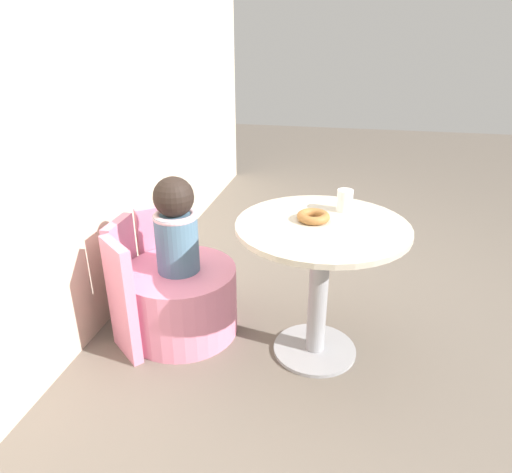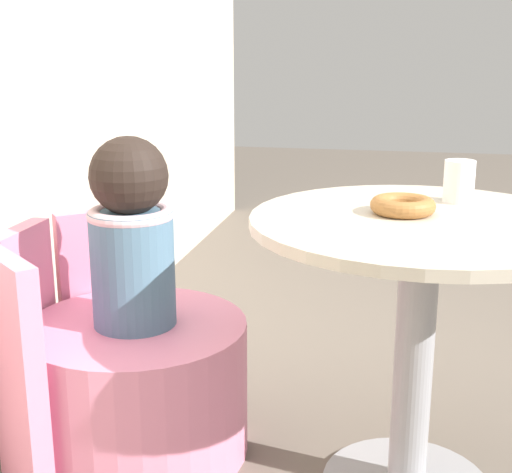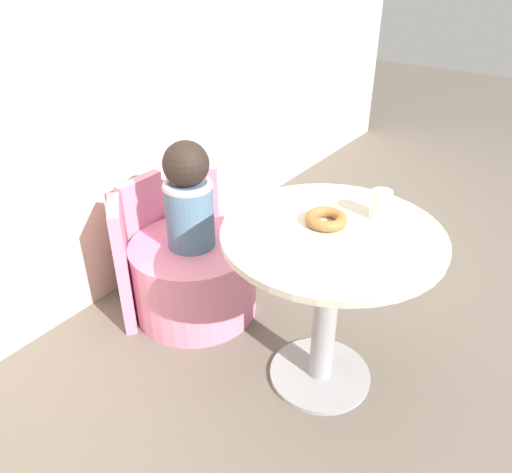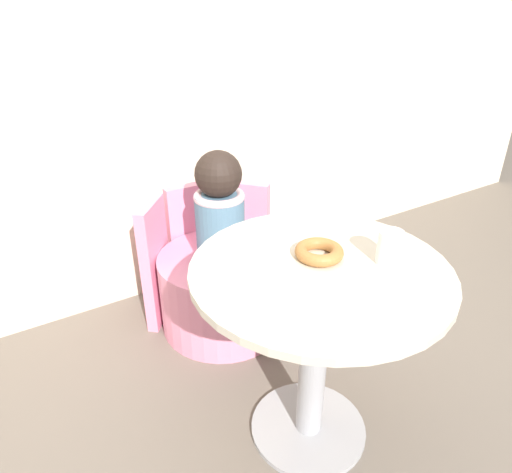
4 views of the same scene
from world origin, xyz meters
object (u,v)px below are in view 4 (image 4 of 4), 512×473
object	(u,v)px
round_table	(317,315)
cup	(390,247)
tub_chair	(223,290)
donut	(319,252)
child_figure	(220,208)

from	to	relation	value
round_table	cup	world-z (taller)	cup
round_table	tub_chair	xyz separation A→B (m)	(0.03, 0.70, -0.33)
donut	cup	distance (m)	0.20
donut	cup	xyz separation A→B (m)	(0.15, -0.13, 0.03)
round_table	child_figure	distance (m)	0.71
tub_chair	donut	distance (m)	0.84
donut	round_table	bearing A→B (deg)	-123.86
round_table	tub_chair	bearing A→B (deg)	87.17
round_table	donut	distance (m)	0.20
child_figure	cup	size ratio (longest dim) A/B	4.71
tub_chair	child_figure	size ratio (longest dim) A/B	1.19
round_table	child_figure	xyz separation A→B (m)	(0.03, 0.70, 0.09)
tub_chair	cup	xyz separation A→B (m)	(0.15, -0.79, 0.55)
tub_chair	cup	distance (m)	0.97
round_table	cup	distance (m)	0.30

